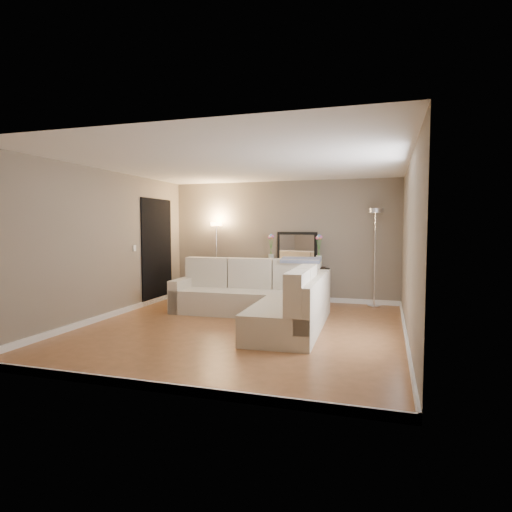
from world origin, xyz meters
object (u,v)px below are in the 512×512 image
(console_table, at_px, (291,282))
(floor_lamp_unlit, at_px, (375,238))
(sectional_sofa, at_px, (264,298))
(floor_lamp_lit, at_px, (216,245))

(console_table, relative_size, floor_lamp_unlit, 0.66)
(sectional_sofa, distance_m, floor_lamp_lit, 2.59)
(console_table, bearing_deg, floor_lamp_lit, 178.71)
(sectional_sofa, bearing_deg, console_table, 87.45)
(floor_lamp_lit, bearing_deg, console_table, -1.29)
(sectional_sofa, xyz_separation_m, floor_lamp_unlit, (1.80, 1.76, 1.02))
(sectional_sofa, xyz_separation_m, floor_lamp_lit, (-1.64, 1.82, 0.83))
(console_table, xyz_separation_m, floor_lamp_lit, (-1.72, 0.04, 0.77))
(console_table, xyz_separation_m, floor_lamp_unlit, (1.72, -0.03, 0.96))
(floor_lamp_lit, bearing_deg, floor_lamp_unlit, -1.08)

